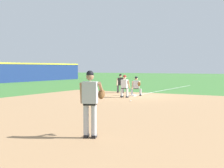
# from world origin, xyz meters

# --- Properties ---
(ground_plane) EXTENTS (160.00, 160.00, 0.00)m
(ground_plane) POSITION_xyz_m (0.00, 0.00, 0.00)
(ground_plane) COLOR #3D7533
(infield_dirt_patch) EXTENTS (18.00, 18.00, 0.01)m
(infield_dirt_patch) POSITION_xyz_m (-6.00, -2.22, 0.00)
(infield_dirt_patch) COLOR #A87F56
(infield_dirt_patch) RESTS_ON ground
(foul_line_stripe) EXTENTS (14.20, 0.10, 0.00)m
(foul_line_stripe) POSITION_xyz_m (7.10, 0.00, 0.01)
(foul_line_stripe) COLOR white
(foul_line_stripe) RESTS_ON ground
(first_base_bag) EXTENTS (0.38, 0.38, 0.09)m
(first_base_bag) POSITION_xyz_m (0.00, 0.00, 0.04)
(first_base_bag) COLOR white
(first_base_bag) RESTS_ON ground
(baseball) EXTENTS (0.07, 0.07, 0.07)m
(baseball) POSITION_xyz_m (-3.06, -1.32, 0.04)
(baseball) COLOR white
(baseball) RESTS_ON ground
(pitcher) EXTENTS (0.81, 0.60, 1.86)m
(pitcher) POSITION_xyz_m (-11.96, -4.44, 1.06)
(pitcher) COLOR black
(pitcher) RESTS_ON ground
(first_baseman) EXTENTS (0.85, 0.94, 1.34)m
(first_baseman) POSITION_xyz_m (0.29, -0.14, 0.73)
(first_baseman) COLOR black
(first_baseman) RESTS_ON ground
(baserunner) EXTENTS (0.44, 0.60, 1.46)m
(baserunner) POSITION_xyz_m (-1.17, 0.03, 0.79)
(baserunner) COLOR black
(baserunner) RESTS_ON ground
(umpire) EXTENTS (0.60, 0.67, 1.46)m
(umpire) POSITION_xyz_m (2.00, 2.00, 0.79)
(umpire) COLOR black
(umpire) RESTS_ON ground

